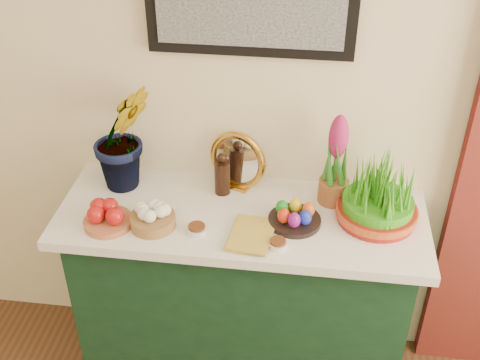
# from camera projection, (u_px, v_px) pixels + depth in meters

# --- Properties ---
(sideboard) EXTENTS (1.30, 0.45, 0.85)m
(sideboard) POSITION_uv_depth(u_px,v_px,m) (242.00, 299.00, 2.55)
(sideboard) COLOR #13351D
(sideboard) RESTS_ON ground
(tablecloth) EXTENTS (1.40, 0.55, 0.04)m
(tablecloth) POSITION_uv_depth(u_px,v_px,m) (242.00, 216.00, 2.30)
(tablecloth) COLOR white
(tablecloth) RESTS_ON sideboard
(hyacinth_green) EXTENTS (0.38, 0.37, 0.58)m
(hyacinth_green) POSITION_uv_depth(u_px,v_px,m) (121.00, 120.00, 2.28)
(hyacinth_green) COLOR #317C24
(hyacinth_green) RESTS_ON tablecloth
(apple_bowl) EXTENTS (0.23, 0.23, 0.09)m
(apple_bowl) POSITION_uv_depth(u_px,v_px,m) (107.00, 217.00, 2.20)
(apple_bowl) COLOR #AB5D38
(apple_bowl) RESTS_ON tablecloth
(garlic_basket) EXTENTS (0.18, 0.18, 0.09)m
(garlic_basket) POSITION_uv_depth(u_px,v_px,m) (152.00, 217.00, 2.19)
(garlic_basket) COLOR olive
(garlic_basket) RESTS_ON tablecloth
(vinegar_cruet) EXTENTS (0.06, 0.06, 0.18)m
(vinegar_cruet) POSITION_uv_depth(u_px,v_px,m) (222.00, 175.00, 2.35)
(vinegar_cruet) COLOR black
(vinegar_cruet) RESTS_ON tablecloth
(mirror) EXTENTS (0.25, 0.14, 0.25)m
(mirror) POSITION_uv_depth(u_px,v_px,m) (238.00, 161.00, 2.36)
(mirror) COLOR gold
(mirror) RESTS_ON tablecloth
(book) EXTENTS (0.16, 0.22, 0.03)m
(book) POSITION_uv_depth(u_px,v_px,m) (231.00, 231.00, 2.17)
(book) COLOR gold
(book) RESTS_ON tablecloth
(spice_dish_left) EXTENTS (0.08, 0.08, 0.03)m
(spice_dish_left) POSITION_uv_depth(u_px,v_px,m) (197.00, 229.00, 2.18)
(spice_dish_left) COLOR silver
(spice_dish_left) RESTS_ON tablecloth
(spice_dish_right) EXTENTS (0.07, 0.07, 0.03)m
(spice_dish_right) POSITION_uv_depth(u_px,v_px,m) (278.00, 244.00, 2.11)
(spice_dish_right) COLOR silver
(spice_dish_right) RESTS_ON tablecloth
(egg_plate) EXTENTS (0.23, 0.23, 0.08)m
(egg_plate) POSITION_uv_depth(u_px,v_px,m) (295.00, 216.00, 2.21)
(egg_plate) COLOR black
(egg_plate) RESTS_ON tablecloth
(hyacinth_pink) EXTENTS (0.11, 0.11, 0.38)m
(hyacinth_pink) POSITION_uv_depth(u_px,v_px,m) (336.00, 164.00, 2.25)
(hyacinth_pink) COLOR #95562B
(hyacinth_pink) RESTS_ON tablecloth
(wheatgrass_sabzeh) EXTENTS (0.30, 0.30, 0.25)m
(wheatgrass_sabzeh) POSITION_uv_depth(u_px,v_px,m) (379.00, 195.00, 2.19)
(wheatgrass_sabzeh) COLOR maroon
(wheatgrass_sabzeh) RESTS_ON tablecloth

